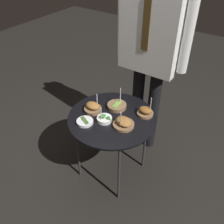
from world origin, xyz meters
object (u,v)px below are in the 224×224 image
at_px(serving_cart, 112,121).
at_px(bowl_asparagus_far_rim, 117,106).
at_px(bowl_roast_near_rim, 123,123).
at_px(bowl_roast_back_right, 145,112).
at_px(bowl_roast_back_left, 93,108).
at_px(bowl_asparagus_front_right, 85,122).
at_px(bowl_broccoli_center, 104,119).
at_px(waiter_figure, 152,41).

height_order(serving_cart, bowl_asparagus_far_rim, bowl_asparagus_far_rim).
bearing_deg(serving_cart, bowl_roast_near_rim, -16.02).
bearing_deg(bowl_roast_back_right, bowl_roast_back_left, -152.13).
xyz_separation_m(bowl_asparagus_front_right, bowl_broccoli_center, (0.11, 0.10, 0.01)).
bearing_deg(bowl_roast_near_rim, bowl_roast_back_left, 177.01).
relative_size(bowl_roast_back_left, bowl_asparagus_far_rim, 0.92).
height_order(serving_cart, waiter_figure, waiter_figure).
distance_m(serving_cart, bowl_broccoli_center, 0.10).
distance_m(bowl_roast_back_left, bowl_broccoli_center, 0.16).
bearing_deg(bowl_asparagus_front_right, bowl_roast_back_right, 46.81).
distance_m(bowl_roast_near_rim, bowl_roast_back_right, 0.22).
relative_size(bowl_roast_back_right, bowl_asparagus_far_rim, 1.02).
relative_size(serving_cart, bowl_asparagus_front_right, 5.47).
relative_size(bowl_roast_back_left, bowl_roast_back_right, 0.90).
bearing_deg(bowl_asparagus_front_right, bowl_roast_near_rim, 27.98).
bearing_deg(bowl_roast_back_right, bowl_asparagus_front_right, -133.19).
bearing_deg(waiter_figure, bowl_roast_near_rim, -80.04).
distance_m(bowl_asparagus_front_right, waiter_figure, 0.83).
bearing_deg(bowl_broccoli_center, bowl_roast_back_right, 48.09).
bearing_deg(bowl_broccoli_center, bowl_roast_back_left, 161.75).
bearing_deg(bowl_broccoli_center, serving_cart, 72.85).
xyz_separation_m(bowl_roast_back_left, bowl_broccoli_center, (0.15, -0.05, -0.01)).
height_order(serving_cart, bowl_roast_back_left, bowl_roast_back_left).
bearing_deg(bowl_roast_near_rim, bowl_roast_back_right, 71.95).
xyz_separation_m(bowl_roast_near_rim, bowl_asparagus_front_right, (-0.26, -0.14, -0.02)).
xyz_separation_m(bowl_asparagus_far_rim, waiter_figure, (0.07, 0.38, 0.44)).
relative_size(bowl_roast_back_right, bowl_broccoli_center, 1.27).
distance_m(bowl_roast_back_left, bowl_asparagus_far_rim, 0.20).
distance_m(bowl_asparagus_far_rim, bowl_asparagus_front_right, 0.31).
relative_size(bowl_roast_back_right, bowl_asparagus_front_right, 1.32).
bearing_deg(bowl_asparagus_far_rim, waiter_figure, 79.38).
relative_size(bowl_roast_back_right, waiter_figure, 0.10).
bearing_deg(bowl_roast_back_right, bowl_asparagus_far_rim, -168.39).
relative_size(bowl_broccoli_center, waiter_figure, 0.08).
height_order(bowl_asparagus_front_right, waiter_figure, waiter_figure).
bearing_deg(serving_cart, bowl_roast_back_right, 41.33).
bearing_deg(bowl_roast_back_left, bowl_roast_back_right, 27.87).
bearing_deg(bowl_asparagus_far_rim, bowl_asparagus_front_right, -106.89).
height_order(bowl_roast_near_rim, bowl_asparagus_far_rim, bowl_asparagus_far_rim).
bearing_deg(bowl_roast_back_right, serving_cart, -138.67).
bearing_deg(bowl_roast_back_right, bowl_broccoli_center, -131.91).
bearing_deg(serving_cart, bowl_roast_back_left, -172.91).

